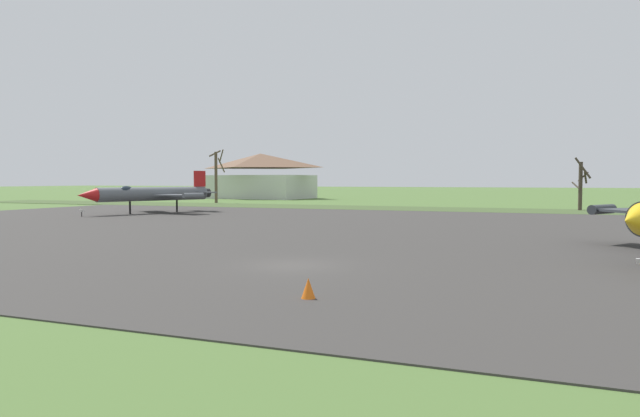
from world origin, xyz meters
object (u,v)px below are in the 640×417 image
(info_placard_rear_center, at_px, (82,212))
(traffic_cone, at_px, (308,289))
(visitor_building, at_px, (261,176))
(jet_fighter_rear_center, at_px, (151,194))

(info_placard_rear_center, bearing_deg, traffic_cone, -37.70)
(info_placard_rear_center, relative_size, visitor_building, 0.04)
(jet_fighter_rear_center, height_order, info_placard_rear_center, jet_fighter_rear_center)
(info_placard_rear_center, distance_m, visitor_building, 64.85)
(info_placard_rear_center, bearing_deg, visitor_building, 100.28)
(jet_fighter_rear_center, height_order, visitor_building, visitor_building)
(info_placard_rear_center, height_order, visitor_building, visitor_building)
(jet_fighter_rear_center, bearing_deg, visitor_building, 104.51)
(traffic_cone, bearing_deg, info_placard_rear_center, 142.30)
(info_placard_rear_center, xyz_separation_m, visitor_building, (-11.55, 63.67, 4.30))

